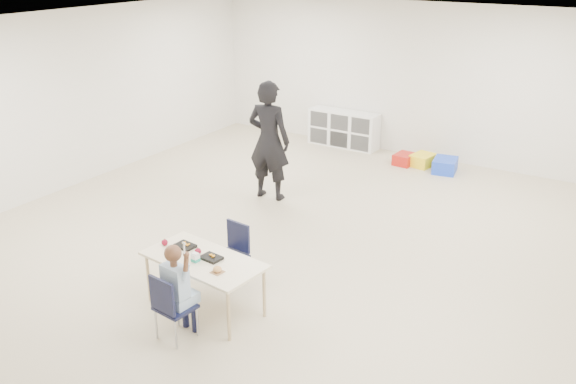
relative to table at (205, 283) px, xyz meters
The scene contains 16 objects.
room 2.06m from the table, 97.38° to the left, with size 9.00×9.02×2.80m.
table is the anchor object (origin of this frame).
chair_near 0.58m from the table, 80.81° to the right, with size 0.35×0.33×0.73m, color black, non-canonical shape.
chair_far 0.58m from the table, 99.19° to the left, with size 0.35×0.33×0.73m, color black, non-canonical shape.
child 0.63m from the table, 80.81° to the right, with size 0.49×0.49×1.15m, color #A6C0E1, non-canonical shape.
lunch_tray_near 0.33m from the table, 26.02° to the left, with size 0.22×0.16×0.03m, color black.
lunch_tray_far 0.48m from the table, 163.32° to the left, with size 0.22×0.16×0.03m, color black.
milk_carton 0.37m from the table, 102.84° to the right, with size 0.07×0.07×0.10m, color white.
bread_roll 0.48m from the table, 26.11° to the right, with size 0.09×0.09×0.07m, color tan.
apple_near 0.36m from the table, 157.55° to the left, with size 0.07×0.07×0.07m, color maroon.
apple_far 0.65m from the table, behind, with size 0.07×0.07×0.07m, color maroon.
cubby_shelf 6.18m from the table, 103.32° to the left, with size 1.40×0.40×0.70m, color white.
adult 3.31m from the table, 111.37° to the left, with size 0.68×0.44×1.85m, color black.
bin_red 5.62m from the table, 89.74° to the left, with size 0.31×0.40×0.20m, color red.
bin_yellow 5.73m from the table, 86.64° to the left, with size 0.34×0.44×0.21m, color yellow.
bin_blue 5.67m from the table, 82.08° to the left, with size 0.38×0.49×0.24m, color blue.
Camera 1 is at (4.01, -6.09, 3.67)m, focal length 38.00 mm.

